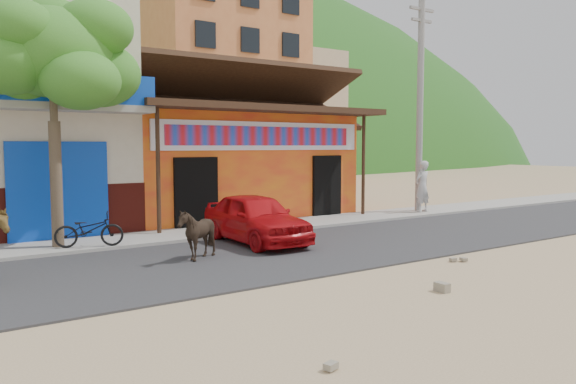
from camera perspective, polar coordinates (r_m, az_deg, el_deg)
name	(u,v)px	position (r m, az deg, el deg)	size (l,w,h in m)	color
ground	(364,271)	(11.61, 7.70, -7.96)	(120.00, 120.00, 0.00)	#9E825B
road	(293,251)	(13.51, 0.50, -6.03)	(60.00, 5.00, 0.04)	#28282B
sidewalk	(224,231)	(16.45, -6.57, -3.98)	(60.00, 2.00, 0.12)	gray
dance_club	(220,166)	(20.75, -6.96, 2.65)	(8.00, 6.00, 3.60)	orange
apartment_front	(214,91)	(36.55, -7.56, 10.12)	(9.00, 9.00, 12.00)	#CC723F
apartment_rear	(279,115)	(46.20, -0.95, 7.78)	(8.00, 8.00, 10.00)	tan
tree	(54,121)	(14.48, -22.67, 6.65)	(3.00, 3.00, 6.00)	#2D721E
utility_pole	(420,103)	(21.44, 13.27, 8.83)	(0.24, 0.24, 8.00)	gray
cow_dark	(197,234)	(12.46, -9.25, -4.22)	(0.93, 1.05, 1.16)	black
red_car	(256,218)	(14.51, -3.30, -2.65)	(1.52, 3.77, 1.28)	red
scooter	(89,230)	(14.27, -19.55, -3.63)	(0.55, 1.58, 0.83)	black
pedestrian	(422,186)	(21.05, 13.47, 0.55)	(0.68, 0.45, 1.87)	#BABABA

